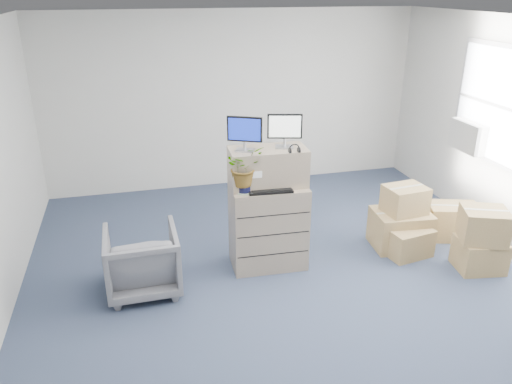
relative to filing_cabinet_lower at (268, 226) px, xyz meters
The scene contains 17 objects.
ground 0.94m from the filing_cabinet_lower, 76.98° to the right, with size 7.00×7.00×0.00m, color #2A384C.
wall_back 2.89m from the filing_cabinet_lower, 86.28° to the left, with size 6.00×0.02×2.80m, color #B7B6AE.
ac_unit 3.19m from the filing_cabinet_lower, 11.68° to the left, with size 0.24×0.60×0.40m, color #BCBBB7.
filing_cabinet_lower is the anchor object (origin of this frame).
filing_cabinet_upper 0.72m from the filing_cabinet_lower, 87.68° to the left, with size 0.87×0.43×0.43m, color tan.
monitor_left 1.18m from the filing_cabinet_lower, behind, with size 0.36×0.22×0.38m.
monitor_right 1.17m from the filing_cabinet_lower, 13.65° to the left, with size 0.38×0.19×0.38m.
headphones 1.01m from the filing_cabinet_lower, 30.99° to the right, with size 0.12×0.12×0.01m, color black.
keyboard 0.54m from the filing_cabinet_lower, 99.39° to the right, with size 0.50×0.21×0.03m, color black.
mouse 0.65m from the filing_cabinet_lower, 16.00° to the right, with size 0.08×0.05×0.03m, color silver.
water_bottle 0.65m from the filing_cabinet_lower, ahead, with size 0.08×0.08×0.28m, color gray.
phone_dock 0.55m from the filing_cabinet_lower, 123.76° to the left, with size 0.06×0.05×0.12m.
external_drive 0.63m from the filing_cabinet_lower, 19.30° to the left, with size 0.21×0.16×0.06m, color black.
tissue_box 0.70m from the filing_cabinet_lower, ahead, with size 0.21×0.11×0.08m, color #386FC1.
potted_plant 0.82m from the filing_cabinet_lower, 162.36° to the right, with size 0.53×0.55×0.43m.
office_chair 1.49m from the filing_cabinet_lower, behind, with size 0.77×0.72×0.79m, color #59585D.
cardboard_boxes 2.10m from the filing_cabinet_lower, ahead, with size 1.52×1.37×0.82m.
Camera 1 is at (-1.61, -4.28, 3.14)m, focal length 35.00 mm.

